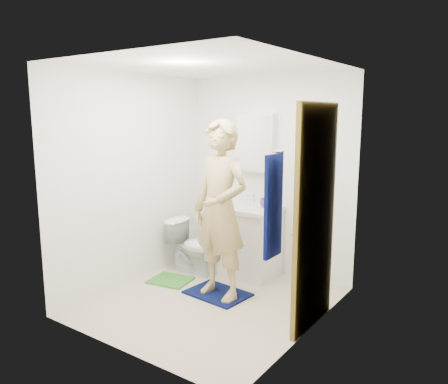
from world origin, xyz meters
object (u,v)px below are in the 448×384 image
(vanity_cabinet, at_px, (246,242))
(toothbrush_cup, at_px, (265,203))
(soap_dispenser, at_px, (227,197))
(man, at_px, (220,210))
(toilet, at_px, (194,247))
(medicine_cabinet, at_px, (256,143))
(towel, at_px, (273,206))

(vanity_cabinet, bearing_deg, toothbrush_cup, 23.35)
(soap_dispenser, distance_m, man, 0.79)
(toothbrush_cup, bearing_deg, man, -92.93)
(toilet, distance_m, soap_dispenser, 0.74)
(medicine_cabinet, xyz_separation_m, soap_dispenser, (-0.22, -0.30, -0.65))
(vanity_cabinet, relative_size, man, 0.43)
(towel, distance_m, soap_dispenser, 2.01)
(medicine_cabinet, height_order, towel, medicine_cabinet)
(toilet, bearing_deg, medicine_cabinet, -48.91)
(medicine_cabinet, relative_size, toothbrush_cup, 5.49)
(man, bearing_deg, toilet, 156.27)
(toothbrush_cup, bearing_deg, medicine_cabinet, 148.10)
(soap_dispenser, bearing_deg, towel, -45.02)
(medicine_cabinet, relative_size, toilet, 1.05)
(medicine_cabinet, xyz_separation_m, toothbrush_cup, (0.21, -0.13, -0.70))
(towel, bearing_deg, man, 144.62)
(vanity_cabinet, xyz_separation_m, soap_dispenser, (-0.22, -0.08, 0.55))
(toothbrush_cup, xyz_separation_m, man, (-0.04, -0.86, 0.06))
(toilet, height_order, soap_dispenser, soap_dispenser)
(soap_dispenser, height_order, toothbrush_cup, soap_dispenser)
(vanity_cabinet, bearing_deg, soap_dispenser, -160.38)
(towel, bearing_deg, toothbrush_cup, 121.50)
(toilet, bearing_deg, soap_dispenser, -55.28)
(toilet, xyz_separation_m, soap_dispenser, (0.31, 0.26, 0.62))
(man, bearing_deg, towel, -27.72)
(vanity_cabinet, xyz_separation_m, medicine_cabinet, (0.00, 0.22, 1.20))
(vanity_cabinet, distance_m, man, 0.97)
(towel, distance_m, man, 1.27)
(toilet, distance_m, man, 1.03)
(toothbrush_cup, bearing_deg, vanity_cabinet, -156.65)
(soap_dispenser, bearing_deg, toilet, -139.46)
(toilet, distance_m, toothbrush_cup, 1.03)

